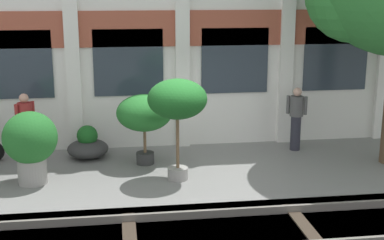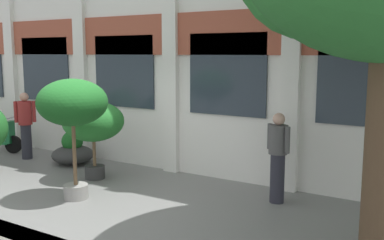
{
  "view_description": "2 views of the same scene",
  "coord_description": "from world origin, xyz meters",
  "px_view_note": "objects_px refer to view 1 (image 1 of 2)",
  "views": [
    {
      "loc": [
        -1.66,
        -11.17,
        4.11
      ],
      "look_at": [
        0.1,
        1.4,
        0.95
      ],
      "focal_mm": 50.0,
      "sensor_mm": 36.0,
      "label": 1
    },
    {
      "loc": [
        5.67,
        -5.84,
        2.7
      ],
      "look_at": [
        0.91,
        1.84,
        1.34
      ],
      "focal_mm": 42.0,
      "sensor_mm": 36.0,
      "label": 2
    }
  ],
  "objects_px": {
    "potted_plant_terracotta_small": "(144,114)",
    "resident_by_doorway": "(26,126)",
    "potted_plant_tall_urn": "(177,102)",
    "resident_watching_tracks": "(296,117)",
    "potted_plant_wide_bowl": "(88,146)",
    "potted_plant_fluted_column": "(30,142)"
  },
  "relations": [
    {
      "from": "potted_plant_wide_bowl",
      "to": "potted_plant_terracotta_small",
      "type": "relative_size",
      "value": 0.6
    },
    {
      "from": "potted_plant_terracotta_small",
      "to": "resident_by_doorway",
      "type": "bearing_deg",
      "value": 170.98
    },
    {
      "from": "potted_plant_wide_bowl",
      "to": "potted_plant_terracotta_small",
      "type": "height_order",
      "value": "potted_plant_terracotta_small"
    },
    {
      "from": "potted_plant_terracotta_small",
      "to": "resident_by_doorway",
      "type": "distance_m",
      "value": 2.84
    },
    {
      "from": "potted_plant_wide_bowl",
      "to": "resident_by_doorway",
      "type": "distance_m",
      "value": 1.55
    },
    {
      "from": "resident_by_doorway",
      "to": "resident_watching_tracks",
      "type": "relative_size",
      "value": 1.04
    },
    {
      "from": "resident_watching_tracks",
      "to": "potted_plant_terracotta_small",
      "type": "bearing_deg",
      "value": -57.18
    },
    {
      "from": "potted_plant_tall_urn",
      "to": "resident_by_doorway",
      "type": "height_order",
      "value": "potted_plant_tall_urn"
    },
    {
      "from": "potted_plant_terracotta_small",
      "to": "resident_watching_tracks",
      "type": "bearing_deg",
      "value": 8.54
    },
    {
      "from": "potted_plant_tall_urn",
      "to": "resident_watching_tracks",
      "type": "height_order",
      "value": "potted_plant_tall_urn"
    },
    {
      "from": "potted_plant_fluted_column",
      "to": "resident_by_doorway",
      "type": "xyz_separation_m",
      "value": [
        -0.31,
        1.43,
        -0.01
      ]
    },
    {
      "from": "potted_plant_terracotta_small",
      "to": "resident_watching_tracks",
      "type": "relative_size",
      "value": 1.02
    },
    {
      "from": "potted_plant_terracotta_small",
      "to": "resident_by_doorway",
      "type": "relative_size",
      "value": 0.99
    },
    {
      "from": "potted_plant_tall_urn",
      "to": "potted_plant_fluted_column",
      "type": "xyz_separation_m",
      "value": [
        -3.12,
        0.19,
        -0.81
      ]
    },
    {
      "from": "resident_by_doorway",
      "to": "potted_plant_terracotta_small",
      "type": "bearing_deg",
      "value": 38.34
    },
    {
      "from": "potted_plant_terracotta_small",
      "to": "potted_plant_tall_urn",
      "type": "relative_size",
      "value": 0.75
    },
    {
      "from": "potted_plant_terracotta_small",
      "to": "resident_watching_tracks",
      "type": "distance_m",
      "value": 3.98
    },
    {
      "from": "potted_plant_terracotta_small",
      "to": "potted_plant_tall_urn",
      "type": "xyz_separation_m",
      "value": [
        0.65,
        -1.18,
        0.53
      ]
    },
    {
      "from": "potted_plant_tall_urn",
      "to": "resident_watching_tracks",
      "type": "bearing_deg",
      "value": 28.43
    },
    {
      "from": "potted_plant_tall_urn",
      "to": "resident_by_doorway",
      "type": "relative_size",
      "value": 1.31
    },
    {
      "from": "potted_plant_tall_urn",
      "to": "resident_watching_tracks",
      "type": "distance_m",
      "value": 3.82
    },
    {
      "from": "potted_plant_fluted_column",
      "to": "resident_by_doorway",
      "type": "relative_size",
      "value": 0.93
    }
  ]
}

